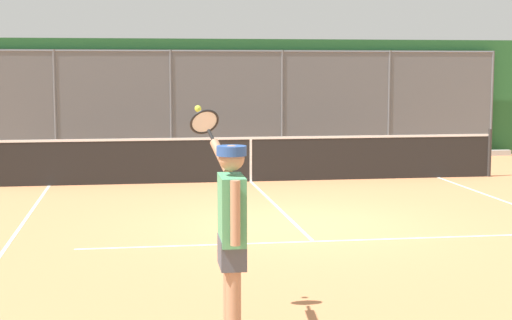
% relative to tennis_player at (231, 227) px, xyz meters
% --- Properties ---
extents(ground_plane, '(60.00, 60.00, 0.00)m').
position_rel_tennis_player_xyz_m(ground_plane, '(-1.65, -5.35, -1.05)').
color(ground_plane, '#C67A4C').
extents(court_line_markings, '(8.49, 11.15, 0.01)m').
position_rel_tennis_player_xyz_m(court_line_markings, '(-1.65, -3.77, -1.05)').
color(court_line_markings, white).
rests_on(court_line_markings, ground).
extents(fence_backdrop, '(17.83, 1.37, 3.19)m').
position_rel_tennis_player_xyz_m(fence_backdrop, '(-1.65, -15.08, 0.53)').
color(fence_backdrop, '#565B60').
rests_on(fence_backdrop, ground).
extents(tennis_net, '(10.91, 0.09, 1.07)m').
position_rel_tennis_player_xyz_m(tennis_net, '(-1.65, -10.15, -0.56)').
color(tennis_net, '#2D2D2D').
rests_on(tennis_net, ground).
extents(tennis_player, '(0.45, 1.45, 2.06)m').
position_rel_tennis_player_xyz_m(tennis_player, '(0.00, 0.00, 0.00)').
color(tennis_player, navy).
rests_on(tennis_player, ground).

